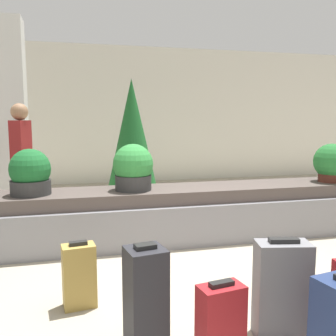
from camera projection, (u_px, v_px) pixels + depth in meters
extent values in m
plane|color=#9E937F|center=(208.00, 290.00, 3.30)|extent=(18.00, 18.00, 0.00)
cube|color=beige|center=(123.00, 115.00, 8.86)|extent=(18.00, 0.06, 3.20)
cube|color=gray|center=(168.00, 220.00, 4.70)|extent=(8.51, 0.86, 0.49)
cube|color=#4C423D|center=(168.00, 194.00, 4.66)|extent=(8.17, 0.70, 0.16)
cube|color=silver|center=(11.00, 113.00, 6.45)|extent=(0.50, 0.50, 3.20)
cube|color=#232328|center=(146.00, 296.00, 2.48)|extent=(0.29, 0.28, 0.66)
cube|color=black|center=(145.00, 246.00, 2.44)|extent=(0.15, 0.11, 0.03)
cube|color=#A3843D|center=(79.00, 276.00, 2.99)|extent=(0.28, 0.20, 0.51)
cube|color=black|center=(78.00, 243.00, 2.95)|extent=(0.15, 0.08, 0.03)
cube|color=maroon|center=(221.00, 319.00, 2.40)|extent=(0.32, 0.21, 0.45)
cube|color=black|center=(222.00, 284.00, 2.37)|extent=(0.17, 0.08, 0.03)
cube|color=slate|center=(282.00, 290.00, 2.55)|extent=(0.39, 0.27, 0.68)
cube|color=black|center=(284.00, 240.00, 2.51)|extent=(0.21, 0.11, 0.03)
cylinder|color=#4C2319|center=(331.00, 176.00, 5.10)|extent=(0.33, 0.33, 0.15)
sphere|color=#236B2D|center=(332.00, 161.00, 5.08)|extent=(0.48, 0.48, 0.48)
cylinder|color=#2D2D2D|center=(133.00, 183.00, 4.50)|extent=(0.44, 0.44, 0.18)
sphere|color=#2D7F38|center=(133.00, 164.00, 4.47)|extent=(0.48, 0.48, 0.48)
cylinder|color=#2D2D2D|center=(31.00, 187.00, 4.23)|extent=(0.44, 0.44, 0.17)
sphere|color=#195B28|center=(30.00, 169.00, 4.20)|extent=(0.46, 0.46, 0.46)
cylinder|color=#282833|center=(16.00, 194.00, 5.45)|extent=(0.11, 0.11, 0.83)
cylinder|color=#282833|center=(31.00, 194.00, 5.49)|extent=(0.11, 0.11, 0.83)
cube|color=maroon|center=(21.00, 143.00, 5.37)|extent=(0.28, 0.36, 0.66)
sphere|color=#936B4C|center=(19.00, 112.00, 5.32)|extent=(0.24, 0.24, 0.24)
cylinder|color=#4C331E|center=(133.00, 198.00, 6.70)|extent=(0.16, 0.16, 0.18)
cone|color=#195623|center=(132.00, 137.00, 6.56)|extent=(0.92, 0.92, 2.02)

